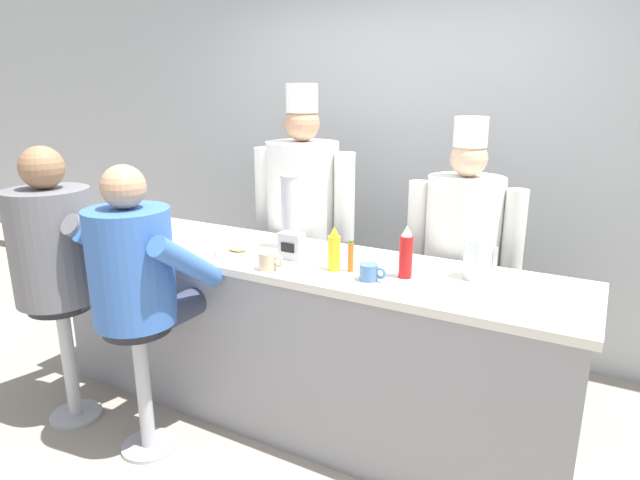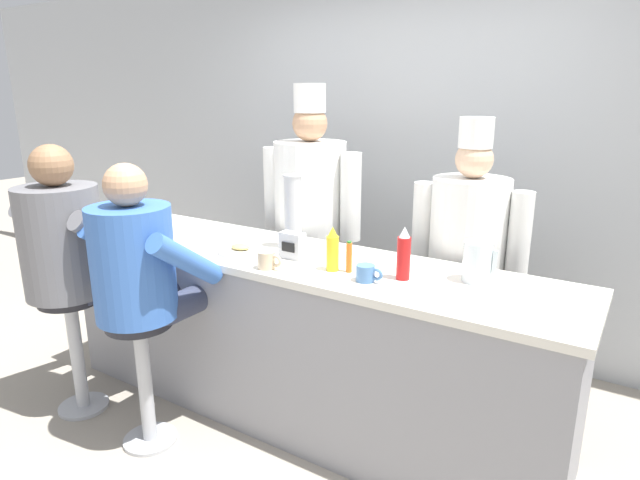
% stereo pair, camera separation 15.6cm
% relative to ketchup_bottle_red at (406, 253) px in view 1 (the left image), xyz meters
% --- Properties ---
extents(ground_plane, '(20.00, 20.00, 0.00)m').
position_rel_ketchup_bottle_red_xyz_m(ground_plane, '(-0.64, -0.31, -1.07)').
color(ground_plane, '#9E9384').
extents(wall_back, '(10.00, 0.06, 2.70)m').
position_rel_ketchup_bottle_red_xyz_m(wall_back, '(-0.64, 1.40, 0.28)').
color(wall_back, '#B2B7BC').
rests_on(wall_back, ground_plane).
extents(diner_counter, '(2.98, 0.69, 0.96)m').
position_rel_ketchup_bottle_red_xyz_m(diner_counter, '(-0.64, 0.04, -0.59)').
color(diner_counter, gray).
rests_on(diner_counter, ground_plane).
extents(ketchup_bottle_red, '(0.06, 0.06, 0.25)m').
position_rel_ketchup_bottle_red_xyz_m(ketchup_bottle_red, '(0.00, 0.00, 0.00)').
color(ketchup_bottle_red, red).
rests_on(ketchup_bottle_red, diner_counter).
extents(mustard_bottle_yellow, '(0.06, 0.06, 0.22)m').
position_rel_ketchup_bottle_red_xyz_m(mustard_bottle_yellow, '(-0.34, -0.07, -0.02)').
color(mustard_bottle_yellow, yellow).
rests_on(mustard_bottle_yellow, diner_counter).
extents(hot_sauce_bottle_orange, '(0.03, 0.03, 0.16)m').
position_rel_ketchup_bottle_red_xyz_m(hot_sauce_bottle_orange, '(-0.26, -0.05, -0.04)').
color(hot_sauce_bottle_orange, orange).
rests_on(hot_sauce_bottle_orange, diner_counter).
extents(water_pitcher_clear, '(0.15, 0.13, 0.19)m').
position_rel_ketchup_bottle_red_xyz_m(water_pitcher_clear, '(0.30, 0.15, -0.02)').
color(water_pitcher_clear, silver).
rests_on(water_pitcher_clear, diner_counter).
extents(breakfast_plate, '(0.24, 0.24, 0.05)m').
position_rel_ketchup_bottle_red_xyz_m(breakfast_plate, '(-0.92, -0.08, -0.10)').
color(breakfast_plate, white).
rests_on(breakfast_plate, diner_counter).
extents(cereal_bowl, '(0.15, 0.15, 0.05)m').
position_rel_ketchup_bottle_red_xyz_m(cereal_bowl, '(-1.78, -0.11, -0.09)').
color(cereal_bowl, '#B24C47').
rests_on(cereal_bowl, diner_counter).
extents(coffee_mug_blue, '(0.13, 0.09, 0.08)m').
position_rel_ketchup_bottle_red_xyz_m(coffee_mug_blue, '(-0.13, -0.12, -0.08)').
color(coffee_mug_blue, '#4C7AB2').
rests_on(coffee_mug_blue, diner_counter).
extents(coffee_mug_tan, '(0.14, 0.09, 0.09)m').
position_rel_ketchup_bottle_red_xyz_m(coffee_mug_tan, '(-0.63, -0.22, -0.07)').
color(coffee_mug_tan, beige).
rests_on(coffee_mug_tan, diner_counter).
extents(cup_stack_steel, '(0.10, 0.10, 0.41)m').
position_rel_ketchup_bottle_red_xyz_m(cup_stack_steel, '(-0.73, 0.15, 0.09)').
color(cup_stack_steel, '#B7BABF').
rests_on(cup_stack_steel, diner_counter).
extents(napkin_dispenser_chrome, '(0.13, 0.08, 0.14)m').
position_rel_ketchup_bottle_red_xyz_m(napkin_dispenser_chrome, '(-0.62, -0.01, -0.05)').
color(napkin_dispenser_chrome, silver).
rests_on(napkin_dispenser_chrome, diner_counter).
extents(diner_seated_grey, '(0.65, 0.64, 1.54)m').
position_rel_ketchup_bottle_red_xyz_m(diner_seated_grey, '(-1.73, -0.57, -0.10)').
color(diner_seated_grey, '#B2B5BA').
rests_on(diner_seated_grey, ground_plane).
extents(diner_seated_blue, '(0.60, 0.59, 1.48)m').
position_rel_ketchup_bottle_red_xyz_m(diner_seated_blue, '(-1.15, -0.57, -0.12)').
color(diner_seated_blue, '#B2B5BA').
rests_on(diner_seated_blue, ground_plane).
extents(cook_in_whites_near, '(0.72, 0.46, 1.85)m').
position_rel_ketchup_bottle_red_xyz_m(cook_in_whites_near, '(-0.94, 0.64, -0.06)').
color(cook_in_whites_near, '#232328').
rests_on(cook_in_whites_near, ground_plane).
extents(cook_in_whites_far, '(0.65, 0.42, 1.67)m').
position_rel_ketchup_bottle_red_xyz_m(cook_in_whites_far, '(0.11, 0.64, -0.15)').
color(cook_in_whites_far, '#232328').
rests_on(cook_in_whites_far, ground_plane).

